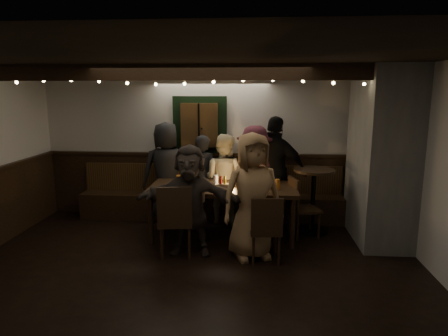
# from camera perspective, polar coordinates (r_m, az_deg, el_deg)

# --- Properties ---
(room) EXTENTS (6.02, 5.01, 2.62)m
(room) POSITION_cam_1_polar(r_m,az_deg,el_deg) (6.07, 7.16, -0.21)
(room) COLOR black
(room) RESTS_ON ground
(dining_table) EXTENTS (2.25, 0.96, 0.97)m
(dining_table) POSITION_cam_1_polar(r_m,az_deg,el_deg) (6.14, -0.16, -3.26)
(dining_table) COLOR black
(dining_table) RESTS_ON ground
(chair_near_left) EXTENTS (0.52, 0.52, 1.01)m
(chair_near_left) POSITION_cam_1_polar(r_m,az_deg,el_deg) (5.46, -7.00, -6.98)
(chair_near_left) COLOR black
(chair_near_left) RESTS_ON ground
(chair_near_right) EXTENTS (0.45, 0.45, 0.91)m
(chair_near_right) POSITION_cam_1_polar(r_m,az_deg,el_deg) (5.28, 6.01, -8.24)
(chair_near_right) COLOR black
(chair_near_right) RESTS_ON ground
(chair_end) EXTENTS (0.52, 0.52, 0.94)m
(chair_end) POSITION_cam_1_polar(r_m,az_deg,el_deg) (6.29, 10.71, -5.05)
(chair_end) COLOR black
(chair_end) RESTS_ON ground
(high_top) EXTENTS (0.65, 0.65, 1.03)m
(high_top) POSITION_cam_1_polar(r_m,az_deg,el_deg) (6.53, 12.64, -3.42)
(high_top) COLOR black
(high_top) RESTS_ON ground
(person_a) EXTENTS (0.98, 0.80, 1.72)m
(person_a) POSITION_cam_1_polar(r_m,az_deg,el_deg) (7.02, -8.18, -0.47)
(person_a) COLOR black
(person_a) RESTS_ON ground
(person_b) EXTENTS (0.62, 0.48, 1.51)m
(person_b) POSITION_cam_1_polar(r_m,az_deg,el_deg) (6.91, -3.04, -1.46)
(person_b) COLOR black
(person_b) RESTS_ON ground
(person_c) EXTENTS (0.90, 0.81, 1.53)m
(person_c) POSITION_cam_1_polar(r_m,az_deg,el_deg) (6.80, -0.06, -1.54)
(person_c) COLOR beige
(person_c) RESTS_ON ground
(person_d) EXTENTS (1.23, 0.93, 1.68)m
(person_d) POSITION_cam_1_polar(r_m,az_deg,el_deg) (6.73, 4.37, -1.08)
(person_d) COLOR #411923
(person_d) RESTS_ON ground
(person_e) EXTENTS (1.16, 0.80, 1.83)m
(person_e) POSITION_cam_1_polar(r_m,az_deg,el_deg) (6.76, 7.33, -0.41)
(person_e) COLOR black
(person_e) RESTS_ON ground
(person_f) EXTENTS (1.43, 0.48, 1.54)m
(person_f) POSITION_cam_1_polar(r_m,az_deg,el_deg) (5.51, -4.90, -4.60)
(person_f) COLOR #3A322D
(person_f) RESTS_ON ground
(person_g) EXTENTS (0.98, 0.81, 1.72)m
(person_g) POSITION_cam_1_polar(r_m,az_deg,el_deg) (5.37, 4.05, -4.02)
(person_g) COLOR #A47D54
(person_g) RESTS_ON ground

